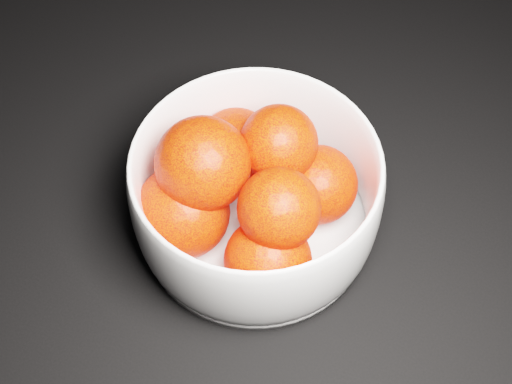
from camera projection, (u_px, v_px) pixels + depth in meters
The scene contains 2 objects.
bowl at pixel (256, 195), 0.64m from camera, with size 0.22×0.22×0.11m.
orange_pile at pixel (243, 189), 0.62m from camera, with size 0.17×0.17×0.13m.
Camera 1 is at (0.45, -0.05, 0.58)m, focal length 50.00 mm.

